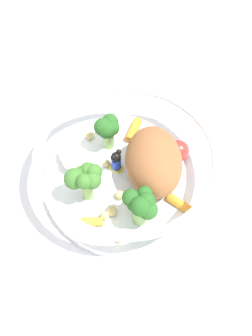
# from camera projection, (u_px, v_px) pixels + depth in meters

# --- Properties ---
(ground_plane) EXTENTS (2.40, 2.40, 0.00)m
(ground_plane) POSITION_uv_depth(u_px,v_px,m) (131.00, 183.00, 0.53)
(ground_plane) COLOR white
(food_container) EXTENTS (0.21, 0.21, 0.07)m
(food_container) POSITION_uv_depth(u_px,v_px,m) (130.00, 167.00, 0.51)
(food_container) COLOR white
(food_container) RESTS_ON ground_plane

